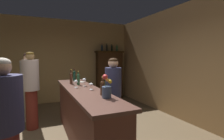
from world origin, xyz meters
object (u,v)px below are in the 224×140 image
(wine_glass_spare, at_px, (76,82))
(bartender, at_px, (113,93))
(wine_bottle_merlot, at_px, (103,87))
(wine_glass_front, at_px, (72,79))
(display_bottle_center, at_px, (112,48))
(wine_bottle_syrah, at_px, (71,78))
(display_cabinet, at_px, (109,74))
(patron_tall, at_px, (29,84))
(wine_glass_rear, at_px, (84,80))
(display_bottle_midright, at_px, (117,48))
(patron_redhead, at_px, (31,87))
(wine_bottle_malbec, at_px, (78,79))
(flower_arrangement, at_px, (107,89))
(wine_bottle_chardonnay, at_px, (74,75))
(display_bottle_left, at_px, (102,48))
(cheese_plate, at_px, (82,82))
(patron_in_grey, at_px, (4,125))
(bar_counter, at_px, (84,116))
(display_bottle_midleft, at_px, (107,47))
(patron_by_cabinet, at_px, (0,95))
(wine_glass_mid, at_px, (91,85))

(wine_glass_spare, distance_m, bartender, 0.77)
(wine_bottle_merlot, height_order, wine_glass_front, wine_bottle_merlot)
(wine_glass_front, relative_size, display_bottle_center, 0.43)
(wine_bottle_syrah, height_order, display_bottle_center, display_bottle_center)
(display_cabinet, xyz_separation_m, patron_tall, (-2.76, -1.35, -0.02))
(display_bottle_center, bearing_deg, wine_glass_rear, -124.18)
(wine_glass_spare, relative_size, bartender, 0.09)
(display_bottle_midright, xyz_separation_m, patron_redhead, (-3.02, -1.92, -1.01))
(display_cabinet, relative_size, bartender, 1.16)
(wine_bottle_malbec, distance_m, wine_glass_spare, 0.33)
(wine_bottle_merlot, distance_m, flower_arrangement, 0.19)
(wine_bottle_chardonnay, bearing_deg, patron_tall, 154.55)
(wine_bottle_chardonnay, xyz_separation_m, display_bottle_left, (1.43, 1.84, 0.81))
(cheese_plate, distance_m, patron_in_grey, 2.24)
(wine_glass_rear, height_order, display_bottle_left, display_bottle_left)
(bar_counter, relative_size, display_bottle_midright, 10.59)
(cheese_plate, distance_m, display_bottle_midright, 3.01)
(wine_bottle_syrah, bearing_deg, wine_bottle_malbec, -56.72)
(display_bottle_midright, bearing_deg, display_bottle_left, -180.00)
(display_bottle_midright, bearing_deg, patron_tall, -156.39)
(patron_redhead, distance_m, patron_tall, 0.58)
(display_bottle_center, bearing_deg, patron_redhead, -145.55)
(display_cabinet, bearing_deg, wine_bottle_syrah, -129.86)
(patron_in_grey, distance_m, bartender, 1.98)
(wine_bottle_syrah, height_order, flower_arrangement, flower_arrangement)
(display_bottle_midleft, distance_m, patron_redhead, 3.39)
(wine_bottle_malbec, relative_size, patron_by_cabinet, 0.19)
(wine_glass_mid, distance_m, bartender, 0.55)
(wine_glass_rear, distance_m, patron_in_grey, 1.79)
(wine_glass_mid, relative_size, display_bottle_center, 0.43)
(wine_bottle_chardonnay, height_order, display_bottle_left, display_bottle_left)
(bar_counter, height_order, wine_bottle_syrah, wine_bottle_syrah)
(patron_tall, bearing_deg, wine_bottle_malbec, -4.40)
(wine_bottle_malbec, relative_size, patron_tall, 0.17)
(wine_bottle_chardonnay, xyz_separation_m, wine_bottle_merlot, (0.08, -1.75, -0.01))
(cheese_plate, relative_size, patron_tall, 0.09)
(flower_arrangement, distance_m, display_bottle_midleft, 4.17)
(wine_glass_mid, relative_size, wine_glass_rear, 0.77)
(wine_glass_front, distance_m, patron_in_grey, 2.11)
(wine_bottle_chardonnay, xyz_separation_m, wine_glass_spare, (-0.16, -0.91, -0.03))
(flower_arrangement, bearing_deg, display_cabinet, 66.26)
(wine_bottle_malbec, distance_m, wine_glass_rear, 0.22)
(display_cabinet, relative_size, display_bottle_midright, 6.66)
(wine_bottle_syrah, relative_size, wine_glass_rear, 2.03)
(display_bottle_midleft, bearing_deg, wine_bottle_syrah, -128.25)
(display_bottle_left, relative_size, display_bottle_midright, 1.03)
(bartender, bearing_deg, wine_glass_spare, -31.21)
(wine_glass_spare, distance_m, display_bottle_left, 3.28)
(cheese_plate, height_order, patron_redhead, patron_redhead)
(display_bottle_left, bearing_deg, wine_glass_front, -126.23)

